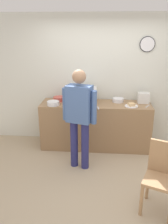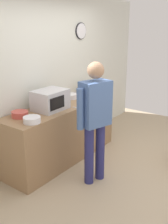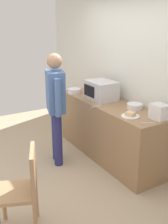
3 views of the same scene
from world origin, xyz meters
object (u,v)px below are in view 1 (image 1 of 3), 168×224
microwave (84,96)px  toaster (143,98)px  cereal_bowl (53,103)px  spoon_utensil (98,108)px  sandwich_plate (131,105)px  person_standing (79,113)px  salad_bowl (59,99)px  wooden_chair (162,174)px  fork_utensil (147,106)px  mixing_bowl (118,100)px

microwave → toaster: bearing=5.9°
cereal_bowl → spoon_utensil: bearing=-6.8°
sandwich_plate → spoon_utensil: sandwich_plate is taller
person_standing → microwave: bearing=89.9°
salad_bowl → wooden_chair: bearing=-47.7°
cereal_bowl → wooden_chair: bearing=-41.7°
microwave → person_standing: size_ratio=0.29×
sandwich_plate → spoon_utensil: 0.64m
microwave → fork_utensil: bearing=-5.5°
salad_bowl → spoon_utensil: bearing=-26.6°
sandwich_plate → person_standing: 1.13m
mixing_bowl → wooden_chair: bearing=-75.5°
cereal_bowl → person_standing: size_ratio=0.14×
fork_utensil → person_standing: bearing=-150.3°
cereal_bowl → salad_bowl: bearing=79.0°
microwave → toaster: size_ratio=2.27×
fork_utensil → spoon_utensil: 0.94m
spoon_utensil → toaster: bearing=25.2°
salad_bowl → cereal_bowl: (-0.06, -0.30, -0.00)m
microwave → sandwich_plate: 0.93m
fork_utensil → spoon_utensil: size_ratio=1.00×
salad_bowl → spoon_utensil: (0.80, -0.40, -0.04)m
salad_bowl → fork_utensil: bearing=-7.5°
spoon_utensil → cereal_bowl: bearing=173.2°
mixing_bowl → wooden_chair: size_ratio=0.24×
toaster → wooden_chair: bearing=-90.2°
spoon_utensil → fork_utensil: bearing=10.7°
microwave → person_standing: bearing=-90.1°
fork_utensil → wooden_chair: size_ratio=0.18×
sandwich_plate → toaster: (0.25, 0.26, 0.08)m
toaster → spoon_utensil: bearing=-154.8°
salad_bowl → mixing_bowl: bearing=1.1°
microwave → cereal_bowl: (-0.56, -0.19, -0.11)m
toaster → spoon_utensil: toaster is taller
salad_bowl → cereal_bowl: bearing=-101.0°
salad_bowl → person_standing: bearing=-61.2°
microwave → fork_utensil: 1.23m
cereal_bowl → mixing_bowl: cereal_bowl is taller
toaster → mixing_bowl: bearing=178.6°
salad_bowl → cereal_bowl: salad_bowl is taller
sandwich_plate → toaster: 0.38m
spoon_utensil → sandwich_plate: bearing=13.3°
toaster → wooden_chair: (-0.01, -1.84, -0.50)m
spoon_utensil → person_standing: bearing=-119.5°
sandwich_plate → toaster: size_ratio=1.12×
fork_utensil → spoon_utensil: (-0.92, -0.17, 0.00)m
salad_bowl → spoon_utensil: salad_bowl is taller
person_standing → wooden_chair: person_standing is taller
wooden_chair → toaster: bearing=89.8°
microwave → toaster: microwave is taller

